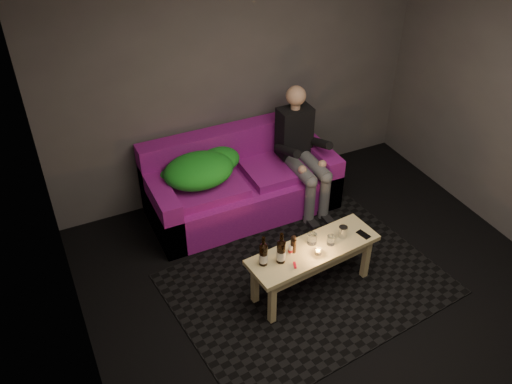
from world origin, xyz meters
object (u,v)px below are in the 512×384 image
(sofa, at_px, (240,184))
(beer_bottle_b, at_px, (281,251))
(steel_cup, at_px, (343,232))
(coffee_table, at_px, (313,256))
(beer_bottle_a, at_px, (263,254))
(person, at_px, (301,148))

(sofa, bearing_deg, beer_bottle_b, -100.19)
(sofa, distance_m, beer_bottle_b, 1.41)
(steel_cup, bearing_deg, beer_bottle_b, -175.76)
(coffee_table, height_order, beer_bottle_a, beer_bottle_a)
(coffee_table, height_order, beer_bottle_b, beer_bottle_b)
(sofa, height_order, steel_cup, sofa)
(coffee_table, relative_size, steel_cup, 11.64)
(coffee_table, bearing_deg, beer_bottle_b, -176.14)
(beer_bottle_b, height_order, steel_cup, beer_bottle_b)
(sofa, height_order, coffee_table, sofa)
(coffee_table, relative_size, beer_bottle_a, 4.27)
(beer_bottle_a, relative_size, beer_bottle_b, 0.96)
(person, height_order, beer_bottle_a, person)
(beer_bottle_a, distance_m, steel_cup, 0.77)
(person, xyz_separation_m, coffee_table, (-0.54, -1.18, -0.27))
(steel_cup, bearing_deg, beer_bottle_a, -179.15)
(beer_bottle_b, distance_m, steel_cup, 0.63)
(person, distance_m, beer_bottle_b, 1.48)
(coffee_table, relative_size, beer_bottle_b, 4.09)
(coffee_table, distance_m, steel_cup, 0.33)
(beer_bottle_a, height_order, beer_bottle_b, beer_bottle_b)
(beer_bottle_a, relative_size, steel_cup, 2.72)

